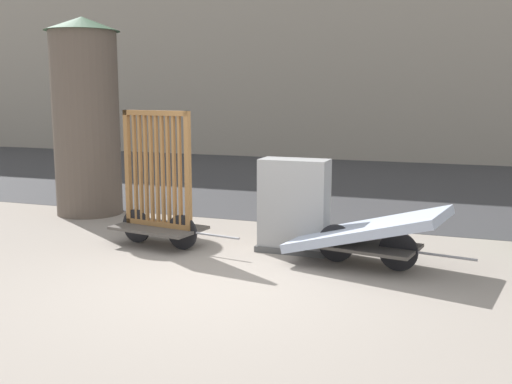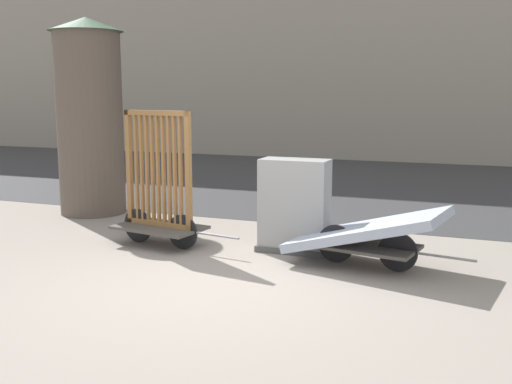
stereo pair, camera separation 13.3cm
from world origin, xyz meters
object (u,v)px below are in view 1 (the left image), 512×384
at_px(utility_cabinet, 294,209).
at_px(bike_cart_with_mattress, 367,233).
at_px(advertising_column, 86,116).
at_px(bike_cart_with_bedframe, 158,200).

bearing_deg(utility_cabinet, bike_cart_with_mattress, -20.35).
bearing_deg(bike_cart_with_mattress, advertising_column, 172.52).
bearing_deg(utility_cabinet, advertising_column, 163.47).
height_order(bike_cart_with_bedframe, advertising_column, advertising_column).
height_order(bike_cart_with_bedframe, utility_cabinet, bike_cart_with_bedframe).
bearing_deg(utility_cabinet, bike_cart_with_bedframe, -168.11).
bearing_deg(bike_cart_with_bedframe, utility_cabinet, 21.15).
height_order(utility_cabinet, advertising_column, advertising_column).
distance_m(bike_cart_with_mattress, advertising_column, 5.64).
relative_size(bike_cart_with_bedframe, utility_cabinet, 1.57).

